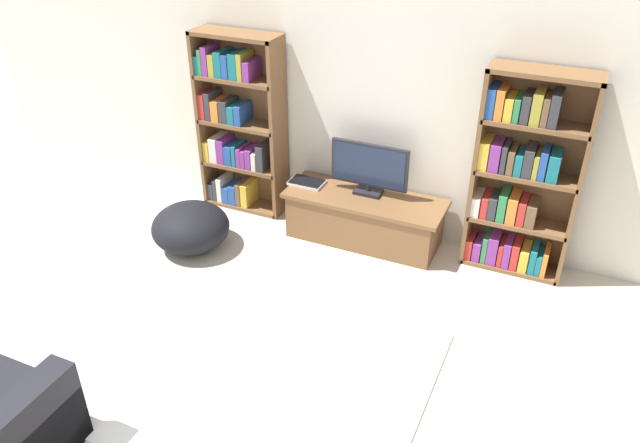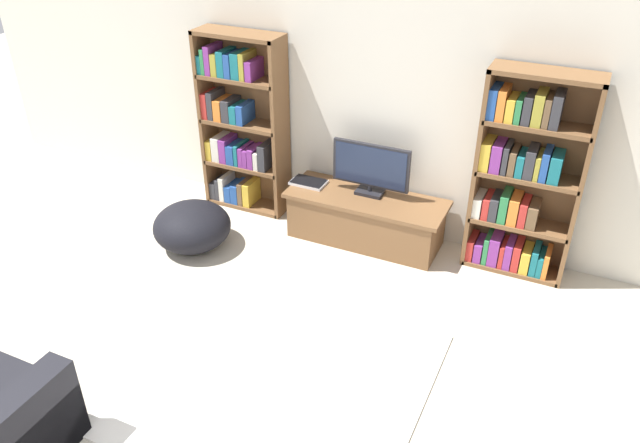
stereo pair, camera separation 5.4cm
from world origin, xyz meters
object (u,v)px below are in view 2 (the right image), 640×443
Objects in this scene: bookshelf_left at (241,125)px; laptop at (309,182)px; beanbag_ottoman at (192,226)px; bookshelf_right at (523,180)px; television at (371,168)px; tv_stand at (366,218)px.

laptop is (0.76, -0.12, -0.38)m from bookshelf_left.
bookshelf_right is at bearing 18.86° from beanbag_ottoman.
television is 1.03× the size of beanbag_ottoman.
laptop is at bearing -174.40° from television.
bookshelf_right is 1.20× the size of tv_stand.
bookshelf_left reaches higher than tv_stand.
beanbag_ottoman is at bearing -135.27° from laptop.
bookshelf_right is at bearing -0.03° from bookshelf_left.
bookshelf_right is 1.27m from television.
bookshelf_right reaches higher than beanbag_ottoman.
tv_stand is at bearing 28.96° from beanbag_ottoman.
beanbag_ottoman is at bearing -90.53° from bookshelf_left.
bookshelf_right reaches higher than tv_stand.
television is (1.34, -0.07, -0.15)m from bookshelf_left.
bookshelf_right is 2.82m from beanbag_ottoman.
bookshelf_left is 2.44× the size of television.
bookshelf_left is at bearing 179.97° from bookshelf_right.
bookshelf_right reaches higher than laptop.
beanbag_ottoman is (-1.35, -0.82, -0.48)m from television.
bookshelf_left is 2.60m from bookshelf_right.
television is 1.65m from beanbag_ottoman.
bookshelf_right is (2.60, -0.00, -0.02)m from bookshelf_left.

